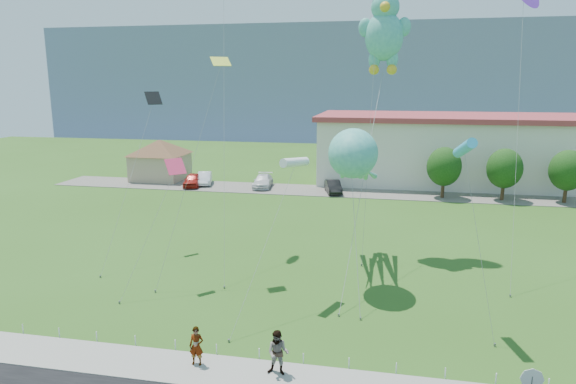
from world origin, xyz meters
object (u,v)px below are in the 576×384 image
at_px(pedestrian_right, 278,353).
at_px(teddy_bear_kite, 384,30).
at_px(parked_car_black, 333,187).
at_px(parked_car_silver, 205,178).
at_px(octopus_kite, 354,161).
at_px(pavilion, 160,156).
at_px(pedestrian_left, 196,346).
at_px(parked_car_red, 193,180).
at_px(parked_car_white, 263,181).

relative_size(pedestrian_right, teddy_bear_kite, 0.11).
bearing_deg(parked_car_black, parked_car_silver, 158.21).
distance_m(parked_car_black, octopus_kite, 26.09).
bearing_deg(teddy_bear_kite, parked_car_black, 106.33).
bearing_deg(pavilion, parked_car_silver, -17.61).
distance_m(pavilion, parked_car_black, 22.78).
bearing_deg(pedestrian_left, pavilion, 114.34).
relative_size(parked_car_red, octopus_kite, 0.41).
distance_m(pedestrian_left, octopus_kite, 14.48).
relative_size(pedestrian_left, pedestrian_right, 0.89).
xyz_separation_m(parked_car_red, teddy_bear_kite, (21.94, -18.42, 14.81)).
height_order(pedestrian_left, parked_car_white, pedestrian_left).
xyz_separation_m(octopus_kite, teddy_bear_kite, (1.37, 6.80, 8.15)).
distance_m(parked_car_silver, parked_car_white, 7.32).
height_order(parked_car_white, octopus_kite, octopus_kite).
relative_size(pavilion, parked_car_silver, 2.09).
bearing_deg(pedestrian_right, parked_car_white, 106.96).
bearing_deg(parked_car_white, pavilion, 163.89).
bearing_deg(parked_car_red, pedestrian_left, -79.63).
height_order(pedestrian_left, teddy_bear_kite, teddy_bear_kite).
bearing_deg(parked_car_red, pavilion, 135.90).
height_order(pavilion, teddy_bear_kite, teddy_bear_kite).
height_order(pavilion, octopus_kite, octopus_kite).
height_order(parked_car_red, parked_car_black, parked_car_red).
xyz_separation_m(pedestrian_left, parked_car_white, (-6.57, 37.93, -0.19)).
relative_size(parked_car_white, teddy_bear_kite, 0.27).
relative_size(parked_car_red, parked_car_silver, 1.01).
distance_m(pedestrian_left, parked_car_red, 39.66).
xyz_separation_m(parked_car_white, teddy_bear_kite, (13.70, -19.55, 14.84)).
height_order(pedestrian_right, parked_car_silver, pedestrian_right).
height_order(pedestrian_left, parked_car_black, pedestrian_left).
bearing_deg(parked_car_silver, parked_car_red, -137.18).
distance_m(pedestrian_left, parked_car_black, 36.53).
bearing_deg(parked_car_black, teddy_bear_kite, -88.78).
distance_m(parked_car_white, teddy_bear_kite, 28.11).
xyz_separation_m(pedestrian_left, pedestrian_right, (3.63, -0.05, 0.11)).
bearing_deg(pedestrian_right, pedestrian_left, -178.92).
bearing_deg(pedestrian_right, parked_car_black, 94.76).
height_order(pedestrian_right, octopus_kite, octopus_kite).
bearing_deg(parked_car_red, parked_car_black, -12.61).
bearing_deg(pedestrian_left, parked_car_white, 97.28).
bearing_deg(pedestrian_right, parked_car_silver, 116.46).
relative_size(pavilion, pedestrian_left, 5.30).
height_order(parked_car_red, parked_car_white, parked_car_red).
bearing_deg(teddy_bear_kite, parked_car_red, 139.99).
xyz_separation_m(pedestrian_left, teddy_bear_kite, (7.13, 18.38, 14.66)).
bearing_deg(pedestrian_left, parked_car_silver, 107.36).
relative_size(parked_car_red, parked_car_white, 0.89).
bearing_deg(teddy_bear_kite, pavilion, 141.41).
bearing_deg(parked_car_white, parked_car_silver, 170.96).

